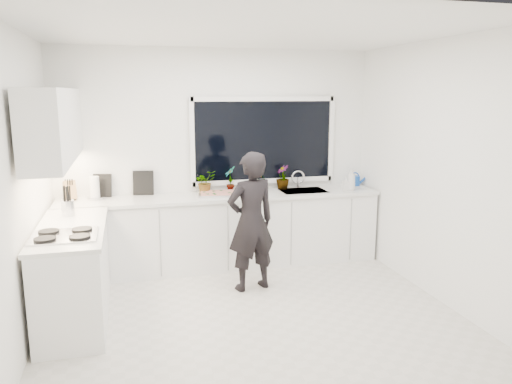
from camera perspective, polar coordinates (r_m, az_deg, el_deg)
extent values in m
cube|color=beige|center=(5.11, -0.53, -13.81)|extent=(4.00, 3.50, 0.02)
cube|color=white|center=(6.40, -4.39, 4.01)|extent=(4.00, 0.02, 2.70)
cube|color=white|center=(4.65, -25.36, 0.16)|extent=(0.02, 3.50, 2.70)
cube|color=white|center=(5.53, 20.08, 2.20)|extent=(0.02, 3.50, 2.70)
cube|color=white|center=(4.66, -0.60, 18.07)|extent=(4.00, 3.50, 0.02)
cube|color=black|center=(6.48, 0.89, 5.91)|extent=(1.80, 0.02, 1.00)
cube|color=white|center=(6.29, -3.76, -4.59)|extent=(3.92, 0.58, 0.88)
cube|color=white|center=(5.17, -20.05, -8.86)|extent=(0.58, 1.60, 0.88)
cube|color=silver|center=(6.17, -3.80, -0.51)|extent=(3.94, 0.62, 0.04)
cube|color=silver|center=(5.03, -20.40, -3.93)|extent=(0.62, 1.60, 0.04)
cube|color=white|center=(5.24, -22.07, 7.09)|extent=(0.34, 2.10, 0.70)
cube|color=silver|center=(6.46, 5.38, -0.26)|extent=(0.58, 0.42, 0.14)
cylinder|color=silver|center=(6.61, 4.81, 1.43)|extent=(0.03, 0.03, 0.22)
cube|color=black|center=(4.69, -21.08, -4.63)|extent=(0.56, 0.48, 0.03)
imported|color=black|center=(5.46, -0.57, -3.42)|extent=(0.64, 0.49, 1.54)
cube|color=silver|center=(6.13, -4.17, -0.24)|extent=(0.55, 0.44, 0.03)
cube|color=red|center=(6.13, -4.17, -0.09)|extent=(0.50, 0.39, 0.01)
cylinder|color=#1246AA|center=(6.89, 11.21, 1.27)|extent=(0.18, 0.18, 0.13)
cylinder|color=silver|center=(6.15, -17.95, 0.36)|extent=(0.14, 0.14, 0.26)
cube|color=#9B7A48|center=(6.22, -20.50, 0.12)|extent=(0.15, 0.13, 0.22)
cylinder|color=#B0B1B5|center=(5.45, -20.70, -1.73)|extent=(0.15, 0.15, 0.16)
cube|color=black|center=(6.29, -17.15, 0.72)|extent=(0.22, 0.07, 0.28)
cube|color=black|center=(6.28, -12.75, 1.03)|extent=(0.25, 0.06, 0.30)
imported|color=#26662D|center=(6.27, -5.85, 1.17)|extent=(0.33, 0.31, 0.29)
imported|color=#26662D|center=(6.32, -2.97, 1.49)|extent=(0.12, 0.18, 0.33)
imported|color=#26662D|center=(6.42, 0.67, 1.55)|extent=(0.21, 0.21, 0.30)
imported|color=#26662D|center=(6.50, 3.07, 1.70)|extent=(0.20, 0.20, 0.31)
imported|color=#D8BF66|center=(6.51, 10.81, 1.46)|extent=(0.14, 0.14, 0.30)
imported|color=#D8BF66|center=(6.49, 10.27, 0.97)|extent=(0.09, 0.09, 0.19)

